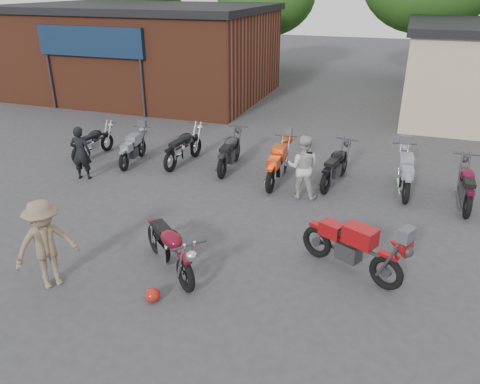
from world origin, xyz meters
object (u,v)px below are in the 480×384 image
(row_bike_2, at_px, (184,145))
(row_bike_4, at_px, (278,162))
(row_bike_3, at_px, (230,150))
(helmet, at_px, (153,295))
(row_bike_0, at_px, (93,141))
(sportbike, at_px, (353,245))
(person_dark, at_px, (81,153))
(row_bike_1, at_px, (133,147))
(row_bike_5, at_px, (336,164))
(row_bike_6, at_px, (405,171))
(person_light, at_px, (303,167))
(row_bike_7, at_px, (467,183))
(person_tan, at_px, (46,244))
(vintage_motorcycle, at_px, (169,245))

(row_bike_2, xyz_separation_m, row_bike_4, (3.16, -0.48, 0.02))
(row_bike_3, bearing_deg, helmet, -175.86)
(row_bike_0, bearing_deg, sportbike, -108.99)
(person_dark, height_order, row_bike_0, person_dark)
(row_bike_1, relative_size, row_bike_2, 0.89)
(row_bike_1, bearing_deg, sportbike, -125.98)
(row_bike_5, bearing_deg, row_bike_6, -77.82)
(person_light, bearing_deg, row_bike_7, -170.53)
(row_bike_0, bearing_deg, helmet, -132.17)
(sportbike, xyz_separation_m, row_bike_0, (-8.76, 4.05, -0.09))
(row_bike_5, bearing_deg, row_bike_7, -85.48)
(person_light, bearing_deg, row_bike_0, -10.14)
(person_dark, xyz_separation_m, row_bike_2, (2.23, 2.09, -0.18))
(person_tan, bearing_deg, row_bike_7, -15.56)
(row_bike_2, height_order, row_bike_6, row_bike_6)
(person_dark, xyz_separation_m, row_bike_1, (0.71, 1.60, -0.25))
(row_bike_1, height_order, row_bike_2, row_bike_2)
(row_bike_6, bearing_deg, row_bike_4, 91.96)
(sportbike, bearing_deg, row_bike_4, 148.78)
(row_bike_4, bearing_deg, row_bike_0, 88.41)
(vintage_motorcycle, xyz_separation_m, person_dark, (-4.60, 3.50, 0.17))
(row_bike_2, distance_m, row_bike_4, 3.20)
(helmet, height_order, row_bike_0, row_bike_0)
(person_light, bearing_deg, person_tan, 53.62)
(row_bike_2, bearing_deg, person_dark, 139.20)
(sportbike, height_order, person_dark, person_dark)
(row_bike_4, bearing_deg, row_bike_7, -89.87)
(helmet, relative_size, person_dark, 0.18)
(row_bike_0, distance_m, row_bike_5, 7.77)
(sportbike, bearing_deg, row_bike_1, 177.36)
(person_dark, relative_size, person_tan, 0.89)
(person_light, relative_size, row_bike_1, 0.93)
(person_tan, relative_size, row_bike_2, 0.85)
(person_light, bearing_deg, row_bike_5, -123.22)
(helmet, xyz_separation_m, row_bike_5, (2.24, 6.45, 0.47))
(vintage_motorcycle, xyz_separation_m, row_bike_6, (4.20, 5.58, -0.01))
(row_bike_1, bearing_deg, row_bike_4, -97.11)
(person_dark, distance_m, row_bike_2, 3.06)
(vintage_motorcycle, distance_m, row_bike_0, 7.49)
(helmet, bearing_deg, person_light, 73.58)
(row_bike_3, xyz_separation_m, row_bike_4, (1.65, -0.50, 0.00))
(helmet, height_order, row_bike_7, row_bike_7)
(row_bike_0, height_order, row_bike_5, row_bike_5)
(vintage_motorcycle, distance_m, person_dark, 5.78)
(row_bike_6, bearing_deg, row_bike_2, 84.07)
(row_bike_0, relative_size, row_bike_7, 0.90)
(sportbike, xyz_separation_m, person_light, (-1.68, 3.17, 0.22))
(row_bike_2, relative_size, row_bike_5, 1.00)
(row_bike_2, relative_size, row_bike_6, 0.99)
(sportbike, relative_size, row_bike_7, 1.05)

